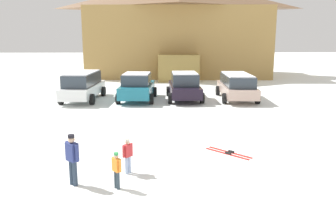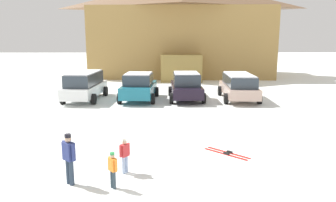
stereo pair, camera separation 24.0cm
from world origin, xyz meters
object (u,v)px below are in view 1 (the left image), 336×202
(parked_black_sedan, at_px, (184,86))
(parked_beige_suv, at_px, (237,85))
(skier_child_in_orange_jacket, at_px, (117,168))
(skier_child_in_red_jacket, at_px, (128,154))
(ski_lodge, at_px, (178,27))
(parked_teal_hatchback, at_px, (137,87))
(parked_white_suv, at_px, (83,85))
(pair_of_skis, at_px, (229,153))
(skier_teen_in_navy_coat, at_px, (72,157))

(parked_black_sedan, relative_size, parked_beige_suv, 0.89)
(skier_child_in_orange_jacket, bearing_deg, skier_child_in_red_jacket, 77.99)
(ski_lodge, bearing_deg, parked_teal_hatchback, -103.84)
(parked_white_suv, height_order, parked_black_sedan, parked_white_suv)
(ski_lodge, height_order, skier_child_in_orange_jacket, ski_lodge)
(parked_black_sedan, bearing_deg, pair_of_skis, -86.18)
(skier_child_in_orange_jacket, distance_m, pair_of_skis, 4.35)
(skier_child_in_orange_jacket, bearing_deg, parked_white_suv, 105.84)
(ski_lodge, height_order, skier_child_in_red_jacket, ski_lodge)
(parked_black_sedan, bearing_deg, skier_child_in_orange_jacket, -102.91)
(ski_lodge, bearing_deg, skier_teen_in_navy_coat, -99.85)
(parked_teal_hatchback, height_order, skier_child_in_red_jacket, parked_teal_hatchback)
(parked_teal_hatchback, height_order, parked_beige_suv, parked_teal_hatchback)
(parked_black_sedan, relative_size, skier_teen_in_navy_coat, 3.07)
(parked_white_suv, xyz_separation_m, parked_beige_suv, (9.74, -0.09, -0.06))
(skier_child_in_red_jacket, bearing_deg, parked_black_sedan, 77.01)
(ski_lodge, xyz_separation_m, parked_black_sedan, (-0.50, -13.98, -4.04))
(parked_white_suv, bearing_deg, pair_of_skis, -54.74)
(parked_white_suv, height_order, parked_beige_suv, parked_white_suv)
(parked_beige_suv, distance_m, pair_of_skis, 10.28)
(parked_white_suv, height_order, skier_child_in_red_jacket, parked_white_suv)
(parked_white_suv, distance_m, parked_black_sedan, 6.39)
(pair_of_skis, bearing_deg, skier_child_in_red_jacket, -155.14)
(skier_child_in_orange_jacket, bearing_deg, parked_black_sedan, 77.09)
(parked_white_suv, relative_size, parked_teal_hatchback, 1.12)
(skier_teen_in_navy_coat, bearing_deg, skier_child_in_orange_jacket, -12.38)
(parked_black_sedan, height_order, parked_beige_suv, parked_black_sedan)
(parked_teal_hatchback, xyz_separation_m, skier_child_in_orange_jacket, (0.13, -12.31, -0.31))
(ski_lodge, distance_m, parked_black_sedan, 14.56)
(ski_lodge, bearing_deg, parked_white_suv, -116.34)
(parked_white_suv, bearing_deg, parked_teal_hatchback, -2.95)
(skier_teen_in_navy_coat, xyz_separation_m, pair_of_skis, (4.70, 2.25, -0.77))
(ski_lodge, relative_size, parked_teal_hatchback, 4.36)
(skier_teen_in_navy_coat, bearing_deg, parked_white_suv, 100.89)
(parked_teal_hatchback, bearing_deg, skier_child_in_orange_jacket, -89.42)
(parked_teal_hatchback, distance_m, skier_teen_in_navy_coat, 12.10)
(ski_lodge, distance_m, skier_child_in_red_jacket, 25.99)
(skier_teen_in_navy_coat, height_order, pair_of_skis, skier_teen_in_navy_coat)
(pair_of_skis, bearing_deg, skier_teen_in_navy_coat, -154.46)
(skier_child_in_red_jacket, bearing_deg, parked_beige_suv, 62.33)
(skier_child_in_orange_jacket, relative_size, pair_of_skis, 0.70)
(parked_teal_hatchback, distance_m, skier_child_in_orange_jacket, 12.32)
(ski_lodge, distance_m, parked_beige_suv, 14.86)
(parked_white_suv, xyz_separation_m, pair_of_skis, (7.05, -9.98, -0.93))
(parked_teal_hatchback, height_order, pair_of_skis, parked_teal_hatchback)
(ski_lodge, xyz_separation_m, skier_child_in_red_jacket, (-3.14, -25.43, -4.32))
(skier_child_in_orange_jacket, xyz_separation_m, pair_of_skis, (3.51, 2.51, -0.54))
(parked_teal_hatchback, bearing_deg, parked_beige_suv, 0.75)
(parked_beige_suv, xyz_separation_m, skier_child_in_red_jacket, (-5.99, -11.42, -0.30))
(parked_teal_hatchback, bearing_deg, pair_of_skis, -69.65)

